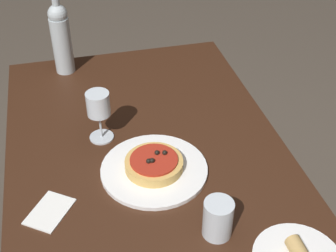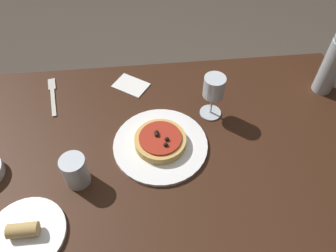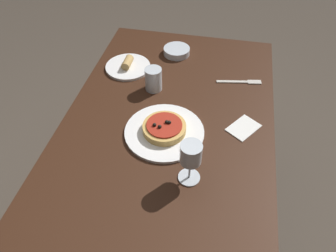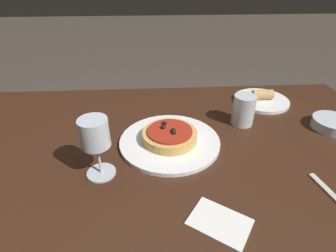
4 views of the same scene
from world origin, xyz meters
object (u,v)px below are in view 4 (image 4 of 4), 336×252
water_cup (244,110)px  wine_glass (95,136)px  dinner_plate (170,141)px  dining_table (173,167)px  side_bowl (333,124)px  side_plate (261,99)px  pizza (170,135)px

water_cup → wine_glass: bearing=27.2°
dinner_plate → wine_glass: bearing=33.9°
dining_table → side_bowl: side_bowl is taller
dinner_plate → water_cup: size_ratio=2.95×
dinner_plate → side_plate: 0.45m
pizza → side_bowl: 0.53m
pizza → water_cup: 0.27m
dinner_plate → side_bowl: 0.53m
pizza → side_plate: (-0.37, -0.25, -0.02)m
dinner_plate → side_plate: (-0.37, -0.25, 0.00)m
side_plate → dinner_plate: bearing=33.9°
dining_table → side_plate: 0.45m
pizza → wine_glass: size_ratio=1.01×
water_cup → dinner_plate: bearing=21.6°
pizza → side_bowl: size_ratio=1.27×
wine_glass → side_bowl: wine_glass is taller
dinner_plate → wine_glass: (0.18, 0.12, 0.11)m
dinner_plate → side_bowl: size_ratio=2.34×
side_bowl → side_plate: 0.26m
wine_glass → side_plate: (-0.55, -0.37, -0.10)m
wine_glass → side_bowl: bearing=-166.3°
pizza → side_plate: bearing=-146.1°
dinner_plate → side_bowl: side_bowl is taller
dining_table → pizza: size_ratio=8.83×
dining_table → water_cup: (-0.24, -0.10, 0.15)m
pizza → side_bowl: pizza is taller
dining_table → water_cup: water_cup is taller
dinner_plate → side_plate: side_plate is taller
side_bowl → wine_glass: bearing=13.7°
dinner_plate → water_cup: 0.27m
wine_glass → side_plate: size_ratio=0.78×
pizza → wine_glass: bearing=33.9°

